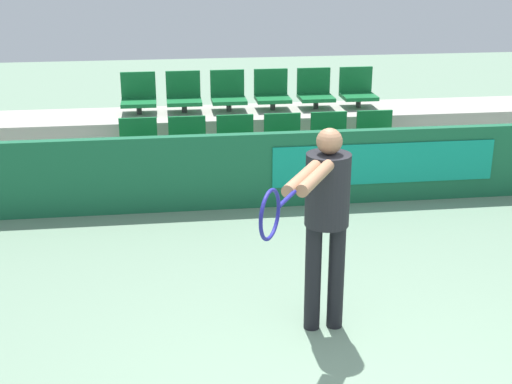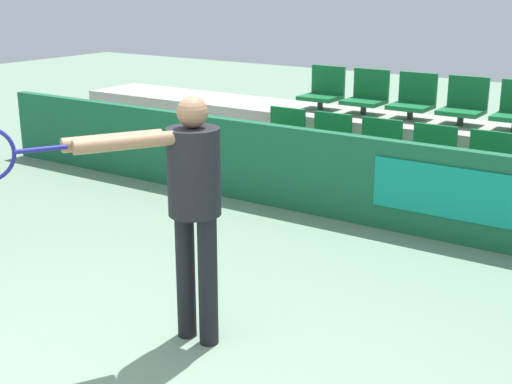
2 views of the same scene
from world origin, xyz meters
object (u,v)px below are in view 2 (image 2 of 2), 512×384
object	(u,v)px
stadium_chair_2	(376,148)
stadium_chair_7	(367,95)
tennis_player	(185,194)
stadium_chair_3	(430,156)
stadium_chair_8	(413,100)
stadium_chair_9	(464,105)
stadium_chair_0	(282,135)
stadium_chair_6	(323,91)
stadium_chair_1	(327,141)
stadium_chair_4	(488,164)

from	to	relation	value
stadium_chair_2	stadium_chair_7	distance (m)	1.21
stadium_chair_2	tennis_player	size ratio (longest dim) A/B	0.32
stadium_chair_3	stadium_chair_8	distance (m)	1.21
stadium_chair_3	stadium_chair_9	bearing A→B (deg)	90.00
stadium_chair_2	stadium_chair_3	size ratio (longest dim) A/B	1.00
stadium_chair_0	tennis_player	xyz separation A→B (m)	(1.50, -3.57, 0.43)
stadium_chair_6	stadium_chair_8	world-z (taller)	same
stadium_chair_2	stadium_chair_9	bearing A→B (deg)	58.34
stadium_chair_7	stadium_chair_2	bearing A→B (deg)	-58.34
stadium_chair_2	stadium_chair_6	distance (m)	1.59
stadium_chair_7	stadium_chair_1	bearing A→B (deg)	-90.00
stadium_chair_8	stadium_chair_9	distance (m)	0.60
stadium_chair_0	stadium_chair_8	world-z (taller)	stadium_chair_8
stadium_chair_6	tennis_player	size ratio (longest dim) A/B	0.32
stadium_chair_0	stadium_chair_6	world-z (taller)	stadium_chair_6
stadium_chair_4	stadium_chair_9	distance (m)	1.21
stadium_chair_0	stadium_chair_2	bearing A→B (deg)	0.00
stadium_chair_3	stadium_chair_6	xyz separation A→B (m)	(-1.80, 0.97, 0.39)
stadium_chair_1	stadium_chair_3	world-z (taller)	same
stadium_chair_2	stadium_chair_3	bearing A→B (deg)	0.00
stadium_chair_4	stadium_chair_9	xyz separation A→B (m)	(-0.60, 0.97, 0.39)
stadium_chair_3	stadium_chair_6	size ratio (longest dim) A/B	1.00
tennis_player	stadium_chair_0	bearing A→B (deg)	142.38
stadium_chair_1	stadium_chair_7	distance (m)	1.05
stadium_chair_6	stadium_chair_9	xyz separation A→B (m)	(1.80, 0.00, 0.00)
stadium_chair_7	stadium_chair_6	bearing A→B (deg)	180.00
stadium_chair_1	stadium_chair_8	bearing A→B (deg)	58.34
stadium_chair_1	tennis_player	xyz separation A→B (m)	(0.90, -3.57, 0.43)
stadium_chair_1	stadium_chair_9	bearing A→B (deg)	39.04
stadium_chair_0	stadium_chair_2	world-z (taller)	same
stadium_chair_0	stadium_chair_6	distance (m)	1.05
stadium_chair_1	stadium_chair_9	size ratio (longest dim) A/B	1.00
stadium_chair_6	stadium_chair_9	bearing A→B (deg)	0.00
stadium_chair_0	stadium_chair_1	xyz separation A→B (m)	(0.60, 0.00, 0.00)
stadium_chair_9	stadium_chair_6	bearing A→B (deg)	180.00
stadium_chair_2	stadium_chair_3	xyz separation A→B (m)	(0.60, 0.00, 0.00)
stadium_chair_4	stadium_chair_7	bearing A→B (deg)	151.61
stadium_chair_3	stadium_chair_8	xyz separation A→B (m)	(-0.60, 0.97, 0.39)
stadium_chair_1	stadium_chair_8	world-z (taller)	stadium_chair_8
stadium_chair_2	stadium_chair_3	distance (m)	0.60
stadium_chair_3	stadium_chair_7	distance (m)	1.59
stadium_chair_3	stadium_chair_6	distance (m)	2.08
stadium_chair_4	stadium_chair_8	size ratio (longest dim) A/B	1.00
stadium_chair_7	stadium_chair_8	bearing A→B (deg)	0.00
stadium_chair_4	stadium_chair_8	world-z (taller)	stadium_chair_8
stadium_chair_0	stadium_chair_7	bearing A→B (deg)	58.34
stadium_chair_3	tennis_player	distance (m)	3.61
stadium_chair_3	stadium_chair_9	world-z (taller)	stadium_chair_9
stadium_chair_9	tennis_player	bearing A→B (deg)	-93.80
stadium_chair_4	stadium_chair_6	size ratio (longest dim) A/B	1.00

